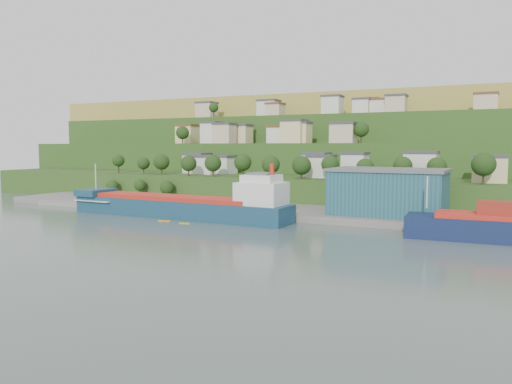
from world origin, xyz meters
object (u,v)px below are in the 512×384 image
Objects in this scene: cargo_ship_near at (184,208)px; kayak_orange at (164,220)px; warehouse at (388,191)px; caravan at (107,199)px.

cargo_ship_near is 20.41× the size of kayak_orange.
cargo_ship_near is 58.34m from warehouse.
warehouse is at bearing 7.66° from kayak_orange.
cargo_ship_near is at bearing -160.86° from warehouse.
cargo_ship_near reaches higher than kayak_orange.
kayak_orange is (-56.22, -26.21, -8.18)m from warehouse.
caravan is at bearing 166.69° from cargo_ship_near.
caravan is (-39.09, 10.75, -0.47)m from cargo_ship_near.
caravan is at bearing -174.37° from warehouse.
warehouse is 5.87× the size of caravan.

